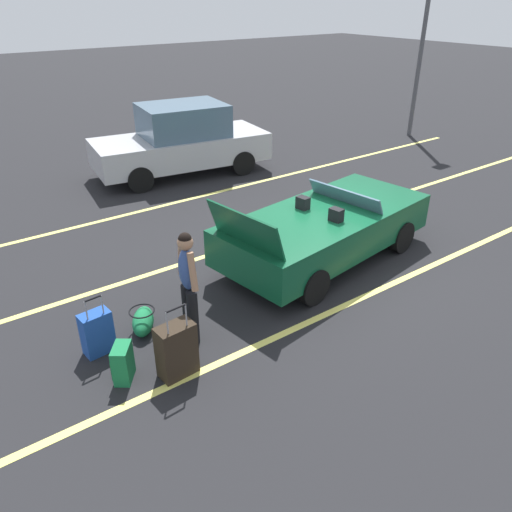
{
  "coord_description": "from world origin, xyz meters",
  "views": [
    {
      "loc": [
        -5.74,
        -5.8,
        4.36
      ],
      "look_at": [
        -1.77,
        -0.34,
        0.75
      ],
      "focal_mm": 34.88,
      "sensor_mm": 36.0,
      "label": 1
    }
  ],
  "objects_px": {
    "parked_sedan_near": "(182,141)",
    "traveler_person": "(188,282)",
    "suitcase_large_black": "(176,350)",
    "suitcase_small_carryon": "(123,363)",
    "suitcase_medium_bright": "(97,333)",
    "duffel_bag": "(143,321)",
    "parking_lamp_post": "(424,30)",
    "convertible_car": "(332,226)"
  },
  "relations": [
    {
      "from": "suitcase_large_black",
      "to": "suitcase_medium_bright",
      "type": "xyz_separation_m",
      "value": [
        -0.66,
        1.02,
        -0.06
      ]
    },
    {
      "from": "traveler_person",
      "to": "convertible_car",
      "type": "bearing_deg",
      "value": 19.56
    },
    {
      "from": "traveler_person",
      "to": "suitcase_large_black",
      "type": "bearing_deg",
      "value": -125.4
    },
    {
      "from": "suitcase_medium_bright",
      "to": "parked_sedan_near",
      "type": "distance_m",
      "value": 7.55
    },
    {
      "from": "suitcase_large_black",
      "to": "suitcase_small_carryon",
      "type": "distance_m",
      "value": 0.69
    },
    {
      "from": "suitcase_large_black",
      "to": "parked_sedan_near",
      "type": "relative_size",
      "value": 0.23
    },
    {
      "from": "parked_sedan_near",
      "to": "traveler_person",
      "type": "bearing_deg",
      "value": 70.18
    },
    {
      "from": "suitcase_small_carryon",
      "to": "traveler_person",
      "type": "xyz_separation_m",
      "value": [
        1.11,
        0.23,
        0.68
      ]
    },
    {
      "from": "suitcase_medium_bright",
      "to": "parking_lamp_post",
      "type": "relative_size",
      "value": 0.16
    },
    {
      "from": "parked_sedan_near",
      "to": "duffel_bag",
      "type": "bearing_deg",
      "value": 64.57
    },
    {
      "from": "suitcase_medium_bright",
      "to": "suitcase_large_black",
      "type": "bearing_deg",
      "value": -152.64
    },
    {
      "from": "traveler_person",
      "to": "parked_sedan_near",
      "type": "height_order",
      "value": "parked_sedan_near"
    },
    {
      "from": "convertible_car",
      "to": "suitcase_large_black",
      "type": "height_order",
      "value": "convertible_car"
    },
    {
      "from": "suitcase_small_carryon",
      "to": "parking_lamp_post",
      "type": "relative_size",
      "value": 0.09
    },
    {
      "from": "suitcase_small_carryon",
      "to": "duffel_bag",
      "type": "height_order",
      "value": "suitcase_small_carryon"
    },
    {
      "from": "suitcase_medium_bright",
      "to": "suitcase_small_carryon",
      "type": "distance_m",
      "value": 0.72
    },
    {
      "from": "traveler_person",
      "to": "parking_lamp_post",
      "type": "xyz_separation_m",
      "value": [
        11.58,
        5.5,
        2.37
      ]
    },
    {
      "from": "duffel_bag",
      "to": "traveler_person",
      "type": "bearing_deg",
      "value": -50.49
    },
    {
      "from": "suitcase_medium_bright",
      "to": "traveler_person",
      "type": "height_order",
      "value": "traveler_person"
    },
    {
      "from": "duffel_bag",
      "to": "parking_lamp_post",
      "type": "distance_m",
      "value": 13.4
    },
    {
      "from": "duffel_bag",
      "to": "traveler_person",
      "type": "xyz_separation_m",
      "value": [
        0.47,
        -0.58,
        0.77
      ]
    },
    {
      "from": "traveler_person",
      "to": "parked_sedan_near",
      "type": "distance_m",
      "value": 7.31
    },
    {
      "from": "parked_sedan_near",
      "to": "parking_lamp_post",
      "type": "height_order",
      "value": "parking_lamp_post"
    },
    {
      "from": "convertible_car",
      "to": "suitcase_small_carryon",
      "type": "height_order",
      "value": "convertible_car"
    },
    {
      "from": "suitcase_medium_bright",
      "to": "duffel_bag",
      "type": "height_order",
      "value": "suitcase_medium_bright"
    },
    {
      "from": "suitcase_large_black",
      "to": "duffel_bag",
      "type": "distance_m",
      "value": 1.14
    },
    {
      "from": "suitcase_medium_bright",
      "to": "parking_lamp_post",
      "type": "distance_m",
      "value": 14.03
    },
    {
      "from": "parking_lamp_post",
      "to": "convertible_car",
      "type": "bearing_deg",
      "value": -149.79
    },
    {
      "from": "convertible_car",
      "to": "duffel_bag",
      "type": "bearing_deg",
      "value": 173.74
    },
    {
      "from": "suitcase_large_black",
      "to": "duffel_bag",
      "type": "relative_size",
      "value": 1.51
    },
    {
      "from": "suitcase_large_black",
      "to": "suitcase_small_carryon",
      "type": "relative_size",
      "value": 2.12
    },
    {
      "from": "traveler_person",
      "to": "parking_lamp_post",
      "type": "height_order",
      "value": "parking_lamp_post"
    },
    {
      "from": "convertible_car",
      "to": "parked_sedan_near",
      "type": "bearing_deg",
      "value": 81.16
    },
    {
      "from": "suitcase_large_black",
      "to": "suitcase_medium_bright",
      "type": "distance_m",
      "value": 1.22
    },
    {
      "from": "suitcase_small_carryon",
      "to": "parked_sedan_near",
      "type": "bearing_deg",
      "value": -87.56
    },
    {
      "from": "suitcase_medium_bright",
      "to": "parking_lamp_post",
      "type": "xyz_separation_m",
      "value": [
        12.75,
        5.02,
        2.99
      ]
    },
    {
      "from": "duffel_bag",
      "to": "suitcase_small_carryon",
      "type": "bearing_deg",
      "value": -128.15
    },
    {
      "from": "suitcase_small_carryon",
      "to": "convertible_car",
      "type": "bearing_deg",
      "value": -131.75
    },
    {
      "from": "convertible_car",
      "to": "suitcase_large_black",
      "type": "relative_size",
      "value": 4.09
    },
    {
      "from": "convertible_car",
      "to": "traveler_person",
      "type": "bearing_deg",
      "value": -176.25
    },
    {
      "from": "suitcase_large_black",
      "to": "suitcase_small_carryon",
      "type": "xyz_separation_m",
      "value": [
        -0.6,
        0.31,
        -0.12
      ]
    },
    {
      "from": "parking_lamp_post",
      "to": "traveler_person",
      "type": "bearing_deg",
      "value": -154.59
    }
  ]
}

